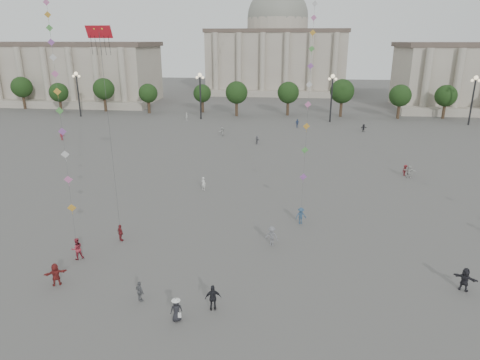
# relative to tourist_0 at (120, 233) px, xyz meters

# --- Properties ---
(ground) EXTENTS (360.00, 360.00, 0.00)m
(ground) POSITION_rel_tourist_0_xyz_m (9.08, -6.14, -0.82)
(ground) COLOR #4F4C4A
(ground) RESTS_ON ground
(hall_west) EXTENTS (84.00, 26.22, 17.20)m
(hall_west) POSITION_rel_tourist_0_xyz_m (-65.92, 87.76, 7.61)
(hall_west) COLOR #A5988A
(hall_west) RESTS_ON ground
(hall_central) EXTENTS (48.30, 34.30, 35.50)m
(hall_central) POSITION_rel_tourist_0_xyz_m (9.08, 123.08, 13.42)
(hall_central) COLOR #A5988A
(hall_central) RESTS_ON ground
(tree_row) EXTENTS (137.12, 5.12, 8.00)m
(tree_row) POSITION_rel_tourist_0_xyz_m (9.08, 71.86, 4.58)
(tree_row) COLOR #34261A
(tree_row) RESTS_ON ground
(lamp_post_far_west) EXTENTS (2.00, 0.90, 10.65)m
(lamp_post_far_west) POSITION_rel_tourist_0_xyz_m (-35.92, 63.86, 6.54)
(lamp_post_far_west) COLOR #262628
(lamp_post_far_west) RESTS_ON ground
(lamp_post_mid_west) EXTENTS (2.00, 0.90, 10.65)m
(lamp_post_mid_west) POSITION_rel_tourist_0_xyz_m (-5.92, 63.86, 6.54)
(lamp_post_mid_west) COLOR #262628
(lamp_post_mid_west) RESTS_ON ground
(lamp_post_mid_east) EXTENTS (2.00, 0.90, 10.65)m
(lamp_post_mid_east) POSITION_rel_tourist_0_xyz_m (24.08, 63.86, 6.54)
(lamp_post_mid_east) COLOR #262628
(lamp_post_mid_east) RESTS_ON ground
(lamp_post_far_east) EXTENTS (2.00, 0.90, 10.65)m
(lamp_post_far_east) POSITION_rel_tourist_0_xyz_m (54.08, 63.86, 6.54)
(lamp_post_far_east) COLOR #262628
(lamp_post_far_east) RESTS_ON ground
(person_crowd_0) EXTENTS (1.12, 0.89, 1.78)m
(person_crowd_0) POSITION_rel_tourist_0_xyz_m (16.61, 56.69, 0.08)
(person_crowd_0) COLOR #384E7E
(person_crowd_0) RESTS_ON ground
(person_crowd_2) EXTENTS (0.89, 1.34, 1.94)m
(person_crowd_2) POSITION_rel_tourist_0_xyz_m (-27.14, 39.05, 0.16)
(person_crowd_2) COLOR maroon
(person_crowd_2) RESTS_ON ground
(person_crowd_3) EXTENTS (1.76, 1.39, 1.87)m
(person_crowd_3) POSITION_rel_tourist_0_xyz_m (28.90, -4.82, 0.12)
(person_crowd_3) COLOR black
(person_crowd_3) RESTS_ON ground
(person_crowd_4) EXTENTS (1.41, 1.51, 1.69)m
(person_crowd_4) POSITION_rel_tourist_0_xyz_m (2.06, 46.27, 0.03)
(person_crowd_4) COLOR #B6B7B3
(person_crowd_4) RESTS_ON ground
(person_crowd_6) EXTENTS (1.36, 1.01, 1.87)m
(person_crowd_6) POSITION_rel_tourist_0_xyz_m (14.11, 0.80, 0.12)
(person_crowd_6) COLOR slate
(person_crowd_6) RESTS_ON ground
(person_crowd_7) EXTENTS (1.75, 1.12, 1.80)m
(person_crowd_7) POSITION_rel_tourist_0_xyz_m (31.69, 23.37, 0.08)
(person_crowd_7) COLOR silver
(person_crowd_7) RESTS_ON ground
(person_crowd_8) EXTENTS (1.15, 1.08, 1.56)m
(person_crowd_8) POSITION_rel_tourist_0_xyz_m (31.35, 24.19, -0.03)
(person_crowd_8) COLOR maroon
(person_crowd_8) RESTS_ON ground
(person_crowd_9) EXTENTS (1.49, 1.02, 1.55)m
(person_crowd_9) POSITION_rel_tourist_0_xyz_m (30.06, 53.76, -0.04)
(person_crowd_9) COLOR black
(person_crowd_9) RESTS_ON ground
(person_crowd_10) EXTENTS (0.60, 0.75, 1.79)m
(person_crowd_10) POSITION_rel_tourist_0_xyz_m (-8.86, 61.86, 0.08)
(person_crowd_10) COLOR silver
(person_crowd_10) RESTS_ON ground
(person_crowd_12) EXTENTS (1.23, 1.43, 1.55)m
(person_crowd_12) POSITION_rel_tourist_0_xyz_m (9.41, 40.34, -0.04)
(person_crowd_12) COLOR slate
(person_crowd_12) RESTS_ON ground
(person_crowd_13) EXTENTS (0.75, 0.67, 1.71)m
(person_crowd_13) POSITION_rel_tourist_0_xyz_m (4.83, 14.92, 0.04)
(person_crowd_13) COLOR silver
(person_crowd_13) RESTS_ON ground
(tourist_0) EXTENTS (0.99, 0.92, 1.63)m
(tourist_0) POSITION_rel_tourist_0_xyz_m (0.00, 0.00, 0.00)
(tourist_0) COLOR maroon
(tourist_0) RESTS_ON ground
(tourist_2) EXTENTS (1.71, 1.37, 1.83)m
(tourist_2) POSITION_rel_tourist_0_xyz_m (-2.00, -7.90, 0.10)
(tourist_2) COLOR maroon
(tourist_2) RESTS_ON ground
(tourist_3) EXTENTS (0.96, 0.88, 1.58)m
(tourist_3) POSITION_rel_tourist_0_xyz_m (5.14, -9.17, -0.03)
(tourist_3) COLOR slate
(tourist_3) RESTS_ON ground
(tourist_4) EXTENTS (1.21, 0.73, 1.93)m
(tourist_4) POSITION_rel_tourist_0_xyz_m (10.59, -9.56, 0.15)
(tourist_4) COLOR black
(tourist_4) RESTS_ON ground
(kite_flyer_0) EXTENTS (1.20, 1.18, 1.94)m
(kite_flyer_0) POSITION_rel_tourist_0_xyz_m (-2.35, -3.80, 0.16)
(kite_flyer_0) COLOR maroon
(kite_flyer_0) RESTS_ON ground
(kite_flyer_1) EXTENTS (1.30, 1.00, 1.77)m
(kite_flyer_1) POSITION_rel_tourist_0_xyz_m (16.82, 6.01, 0.07)
(kite_flyer_1) COLOR navy
(kite_flyer_1) RESTS_ON ground
(hat_person) EXTENTS (0.95, 0.81, 1.69)m
(hat_person) POSITION_rel_tourist_0_xyz_m (8.36, -11.05, 0.05)
(hat_person) COLOR black
(hat_person) RESTS_ON ground
(dragon_kite) EXTENTS (2.21, 1.12, 17.61)m
(dragon_kite) POSITION_rel_tourist_0_xyz_m (-0.92, 1.68, 17.00)
(dragon_kite) COLOR #B5131E
(dragon_kite) RESTS_ON ground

